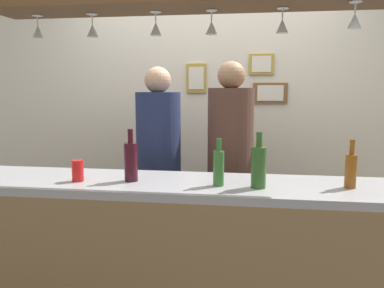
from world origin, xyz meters
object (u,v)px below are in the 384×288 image
bottle_beer_green_import (219,167)px  picture_frame_upper_small (261,64)px  drink_can (78,171)px  picture_frame_crest (196,78)px  bottle_beer_amber_tall (351,169)px  picture_frame_lower_pair (270,93)px  bottle_wine_dark_red (131,161)px  person_left_navy_shirt (159,155)px  bottle_champagne_green (259,166)px  person_right_brown_shirt (230,154)px

bottle_beer_green_import → picture_frame_upper_small: (0.26, 1.46, 0.63)m
bottle_beer_green_import → drink_can: (-0.80, -0.01, -0.04)m
bottle_beer_green_import → picture_frame_crest: size_ratio=1.00×
bottle_beer_amber_tall → picture_frame_lower_pair: picture_frame_lower_pair is taller
picture_frame_upper_small → picture_frame_crest: picture_frame_upper_small is taller
picture_frame_crest → bottle_wine_dark_red: bearing=-97.3°
person_left_navy_shirt → bottle_beer_green_import: 0.96m
bottle_wine_dark_red → picture_frame_lower_pair: size_ratio=1.00×
drink_can → picture_frame_lower_pair: size_ratio=0.41×
person_left_navy_shirt → picture_frame_crest: (0.20, 0.67, 0.60)m
person_left_navy_shirt → picture_frame_lower_pair: size_ratio=5.64×
bottle_champagne_green → picture_frame_crest: bearing=109.8°
picture_frame_crest → picture_frame_lower_pair: bearing=0.0°
bottle_wine_dark_red → drink_can: (-0.30, -0.05, -0.06)m
bottle_beer_amber_tall → drink_can: bearing=-177.5°
drink_can → picture_frame_upper_small: (1.06, 1.48, 0.68)m
picture_frame_crest → bottle_beer_green_import: bearing=-77.7°
picture_frame_lower_pair → picture_frame_crest: (-0.66, 0.00, 0.13)m
person_left_navy_shirt → picture_frame_upper_small: bearing=40.5°
bottle_champagne_green → picture_frame_lower_pair: (0.13, 1.48, 0.37)m
person_right_brown_shirt → picture_frame_upper_small: bearing=70.6°
drink_can → person_right_brown_shirt: bearing=44.4°
picture_frame_upper_small → bottle_wine_dark_red: bearing=-118.1°
bottle_beer_amber_tall → drink_can: (-1.50, -0.07, -0.04)m
bottle_champagne_green → bottle_beer_green_import: (-0.21, 0.02, -0.01)m
person_right_brown_shirt → bottle_beer_amber_tall: 1.01m
person_left_navy_shirt → bottle_champagne_green: size_ratio=5.64×
person_left_navy_shirt → person_right_brown_shirt: size_ratio=0.98×
bottle_beer_green_import → bottle_beer_amber_tall: size_ratio=1.00×
bottle_beer_amber_tall → picture_frame_upper_small: picture_frame_upper_small is taller
drink_can → picture_frame_upper_small: 1.94m
bottle_beer_green_import → bottle_wine_dark_red: bottle_wine_dark_red is taller
drink_can → picture_frame_crest: bearing=71.9°
bottle_beer_amber_tall → bottle_beer_green_import: bearing=-175.8°
bottle_wine_dark_red → picture_frame_lower_pair: picture_frame_lower_pair is taller
bottle_champagne_green → bottle_beer_green_import: 0.21m
bottle_champagne_green → picture_frame_crest: picture_frame_crest is taller
person_left_navy_shirt → bottle_beer_green_import: person_left_navy_shirt is taller
person_right_brown_shirt → picture_frame_lower_pair: 0.86m
bottle_champagne_green → drink_can: size_ratio=2.46×
picture_frame_upper_small → person_left_navy_shirt: bearing=-139.5°
bottle_champagne_green → bottle_beer_amber_tall: (0.48, 0.07, -0.02)m
picture_frame_lower_pair → person_right_brown_shirt: bearing=-115.5°
bottle_wine_dark_red → picture_frame_crest: picture_frame_crest is taller
person_right_brown_shirt → picture_frame_upper_small: picture_frame_upper_small is taller
bottle_beer_amber_tall → bottle_wine_dark_red: (-1.20, -0.02, 0.02)m
bottle_champagne_green → bottle_beer_amber_tall: bearing=7.9°
bottle_wine_dark_red → picture_frame_upper_small: bearing=61.9°
bottle_beer_amber_tall → picture_frame_upper_small: (-0.44, 1.41, 0.64)m
bottle_beer_green_import → drink_can: bearing=-179.0°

